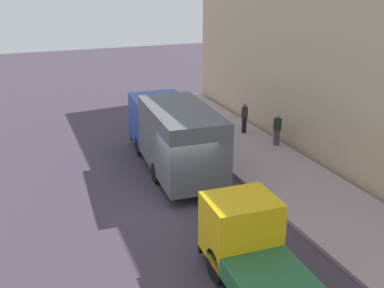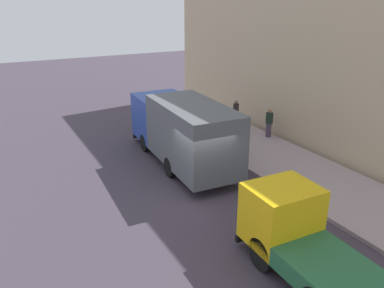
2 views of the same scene
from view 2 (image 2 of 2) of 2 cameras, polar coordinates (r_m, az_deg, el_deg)
The scene contains 8 objects.
ground at distance 15.62m, azimuth 1.02°, elevation -7.41°, with size 80.00×80.00×0.00m, color #403643.
sidewalk at distance 18.33m, azimuth 14.74°, elevation -3.42°, with size 3.98×30.00×0.16m, color #A59296.
building_facade at distance 18.74m, azimuth 22.09°, elevation 13.87°, with size 0.50×30.00×11.20m, color #CAB18B.
large_utility_truck at distance 17.86m, azimuth -1.45°, elevation 2.20°, with size 2.83×7.88×3.11m.
small_flatbed_truck at distance 11.43m, azimuth 16.19°, elevation -13.63°, with size 2.16×5.32×2.28m.
pedestrian_walking at distance 22.96m, azimuth 6.45°, elevation 4.57°, with size 0.47×0.47×1.64m.
pedestrian_standing at distance 21.61m, azimuth 11.26°, elevation 3.13°, with size 0.48×0.48×1.58m.
traffic_cone_orange at distance 22.81m, azimuth 0.42°, elevation 3.08°, with size 0.41×0.41×0.59m, color orange.
Camera 2 is at (-6.84, -11.95, 7.37)m, focal length 36.32 mm.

